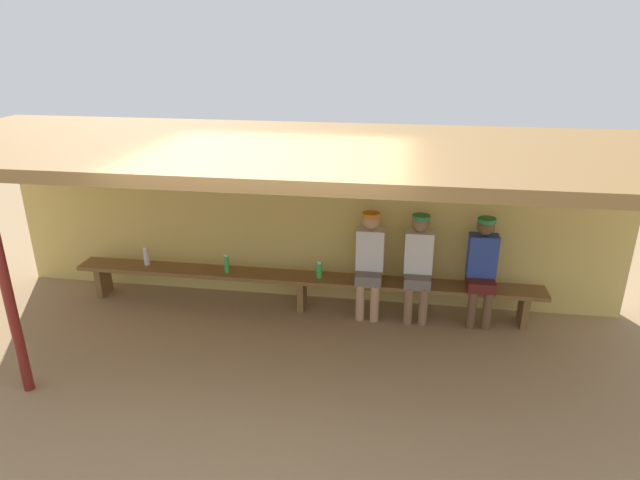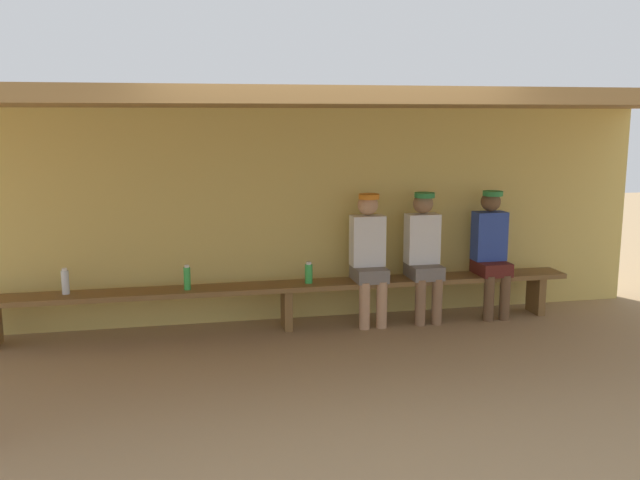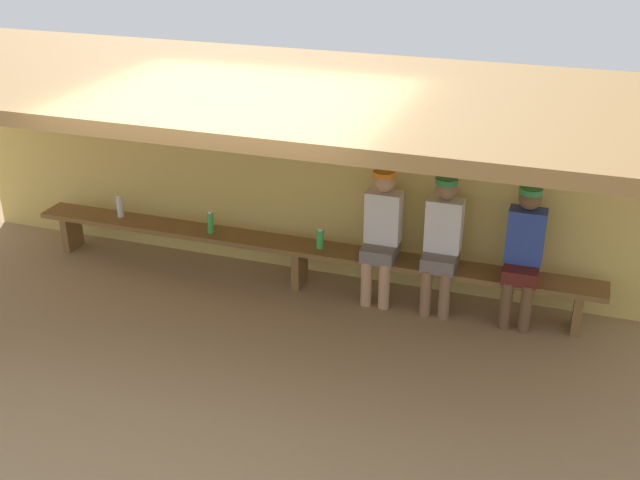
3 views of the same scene
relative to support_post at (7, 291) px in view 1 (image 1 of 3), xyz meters
The scene contains 11 objects.
ground_plane 2.71m from the support_post, 12.82° to the left, with size 24.00×24.00×0.00m, color #9E7F59.
back_wall 3.51m from the support_post, 46.53° to the left, with size 8.00×0.20×2.20m, color #D8BC60.
dugout_roof 2.96m from the support_post, 27.34° to the left, with size 8.00×2.80×0.12m, color olive.
support_post is the anchor object (origin of this frame).
bench 3.28m from the support_post, 40.98° to the left, with size 6.00×0.36×0.46m.
player_near_post 4.41m from the support_post, 28.56° to the left, with size 0.34×0.42×1.34m.
player_with_sunglasses 5.09m from the support_post, 24.48° to the left, with size 0.34×0.42×1.34m.
player_rightmost 3.91m from the support_post, 32.73° to the left, with size 0.34×0.42×1.34m.
water_bottle_green 3.42m from the support_post, 38.37° to the left, with size 0.08×0.08×0.22m.
water_bottle_clear 2.23m from the support_post, 81.74° to the left, with size 0.07×0.07×0.25m.
water_bottle_blue 2.58m from the support_post, 55.19° to the left, with size 0.07×0.07×0.24m.
Camera 1 is at (1.18, -4.65, 3.40)m, focal length 30.60 mm.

